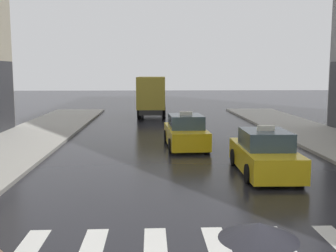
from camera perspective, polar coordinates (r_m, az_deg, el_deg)
taxi_lead at (r=15.41m, az=13.33°, el=-3.86°), size 2.00×4.57×1.80m
taxi_second at (r=20.37m, az=2.48°, el=-0.93°), size 2.08×4.61×1.80m
box_truck at (r=34.33m, az=-2.27°, el=4.39°), size 2.45×7.60×3.35m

